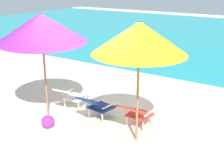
{
  "coord_description": "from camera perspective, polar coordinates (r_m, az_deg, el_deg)",
  "views": [
    {
      "loc": [
        3.88,
        -5.4,
        3.26
      ],
      "look_at": [
        0.0,
        0.52,
        0.75
      ],
      "focal_mm": 47.81,
      "sensor_mm": 36.0,
      "label": 1
    }
  ],
  "objects": [
    {
      "name": "beach_umbrella_right",
      "position": [
        5.74,
        5.25,
        8.77
      ],
      "size": [
        2.58,
        2.58,
        2.52
      ],
      "color": "olive",
      "rests_on": "ground_plane"
    },
    {
      "name": "lounge_chair_left",
      "position": [
        7.81,
        -7.68,
        -2.12
      ],
      "size": [
        0.61,
        0.92,
        0.68
      ],
      "color": "silver",
      "rests_on": "ground_plane"
    },
    {
      "name": "ground_plane",
      "position": [
        10.68,
        10.3,
        1.43
      ],
      "size": [
        40.0,
        40.0,
        0.0
      ],
      "primitive_type": "plane",
      "color": "beige"
    },
    {
      "name": "beach_ball",
      "position": [
        7.07,
        -12.16,
        -7.04
      ],
      "size": [
        0.3,
        0.3,
        0.3
      ],
      "primitive_type": "sphere",
      "color": "purple",
      "rests_on": "ground_plane"
    },
    {
      "name": "lounge_chair_center",
      "position": [
        7.17,
        -2.99,
        -3.98
      ],
      "size": [
        0.65,
        0.94,
        0.68
      ],
      "color": "navy",
      "rests_on": "ground_plane"
    },
    {
      "name": "beach_umbrella_left",
      "position": [
        7.17,
        -13.35,
        10.45
      ],
      "size": [
        2.95,
        2.95,
        2.57
      ],
      "color": "olive",
      "rests_on": "ground_plane"
    },
    {
      "name": "lounge_chair_right",
      "position": [
        6.79,
        4.59,
        -5.44
      ],
      "size": [
        0.58,
        0.9,
        0.68
      ],
      "color": "red",
      "rests_on": "ground_plane"
    }
  ]
}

